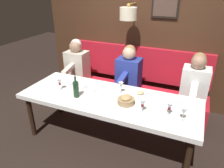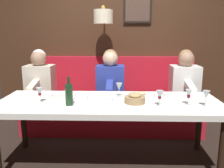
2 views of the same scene
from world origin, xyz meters
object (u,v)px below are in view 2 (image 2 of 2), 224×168
Objects in this scene: wine_glass_1 at (160,95)px; wine_glass_3 at (40,92)px; wine_glass_0 at (189,94)px; diner_nearest at (185,79)px; bread_bowl at (135,99)px; diner_near at (110,79)px; wine_glass_4 at (206,95)px; wine_glass_2 at (119,87)px; diner_middle at (40,79)px; dining_table at (109,107)px; wine_bottle at (69,94)px.

wine_glass_3 is at bearing 85.51° from wine_glass_1.
diner_nearest is at bearing -12.77° from wine_glass_0.
diner_near is at bearing 17.38° from bread_bowl.
diner_nearest is at bearing -3.52° from wine_glass_4.
wine_glass_2 is at bearing -169.60° from diner_near.
diner_middle is 1.63m from bread_bowl.
diner_nearest is (0.88, -1.05, 0.14)m from dining_table.
diner_nearest reaches higher than wine_bottle.
diner_near is 1.00× the size of diner_middle.
wine_glass_4 is at bearing -93.00° from wine_glass_3.
diner_near is 4.82× the size of wine_glass_3.
wine_glass_0 is 0.56m from bread_bowl.
bread_bowl is at bearing -89.55° from wine_glass_3.
diner_middle reaches higher than bread_bowl.
diner_middle reaches higher than wine_glass_0.
wine_bottle is at bearing -148.30° from diner_middle.
wine_glass_2 is at bearing 126.70° from diner_nearest.
dining_table is at bearing 76.71° from bread_bowl.
wine_glass_2 is (0.35, 0.41, 0.00)m from wine_glass_1.
wine_glass_3 is at bearing 142.99° from diner_near.
wine_glass_3 and wine_glass_4 have the same top height.
diner_nearest is 1.23m from bread_bowl.
wine_glass_1 is at bearing -130.46° from wine_glass_2.
wine_bottle is (-1.05, 0.38, 0.04)m from diner_near.
diner_middle is 4.82× the size of wine_glass_0.
dining_table is at bearing 81.78° from wine_glass_0.
wine_glass_2 is 0.94m from wine_glass_4.
wine_glass_2 is at bearing -73.48° from wine_glass_3.
wine_glass_0 is 0.78m from wine_glass_2.
wine_glass_2 is (0.18, -0.11, 0.18)m from dining_table.
diner_nearest reaches higher than dining_table.
diner_near is at bearing 90.00° from diner_nearest.
wine_glass_1 is (-0.05, 0.31, 0.00)m from wine_glass_0.
diner_middle is 4.82× the size of wine_glass_4.
wine_glass_0 is at bearing -95.61° from bread_bowl.
wine_glass_1 reaches higher than dining_table.
diner_near reaches higher than bread_bowl.
bread_bowl is at bearing -125.49° from diner_middle.
wine_glass_0 is 0.31m from wine_glass_1.
diner_near is 4.82× the size of wine_glass_1.
diner_middle is at bearing 31.70° from wine_bottle.
bread_bowl is at bearing 84.39° from wine_glass_0.
wine_glass_2 is (-0.70, -0.13, 0.04)m from diner_near.
diner_near is 4.82× the size of wine_glass_0.
wine_glass_2 is 0.30m from bread_bowl.
diner_near is at bearing 43.96° from wine_glass_4.
wine_bottle reaches higher than wine_glass_4.
wine_glass_0 is (-1.00, -1.88, 0.04)m from diner_middle.
wine_bottle is at bearing 125.71° from diner_nearest.
diner_near and diner_middle have the same top height.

